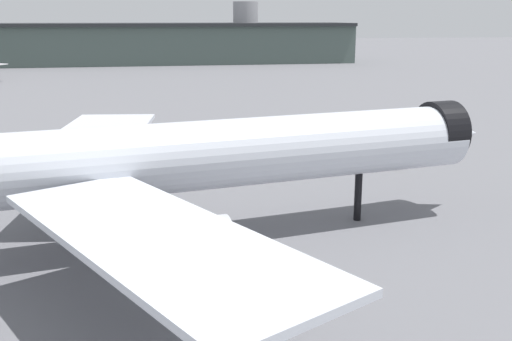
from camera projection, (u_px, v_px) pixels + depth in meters
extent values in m
plane|color=slate|center=(180.00, 258.00, 43.79)|extent=(900.00, 900.00, 0.00)
cylinder|color=silver|center=(170.00, 158.00, 44.74)|extent=(51.34, 16.71, 5.37)
cone|color=silver|center=(450.00, 135.00, 53.48)|extent=(6.93, 6.45, 5.26)
cylinder|color=black|center=(440.00, 131.00, 53.02)|extent=(3.57, 5.83, 5.43)
cube|color=silver|center=(97.00, 136.00, 56.47)|extent=(10.26, 23.79, 0.43)
cylinder|color=#B7BAC1|center=(115.00, 159.00, 54.82)|extent=(7.68, 4.49, 2.95)
cube|color=silver|center=(156.00, 236.00, 30.64)|extent=(18.94, 24.09, 0.43)
cylinder|color=#B7BAC1|center=(169.00, 246.00, 34.02)|extent=(7.68, 4.49, 2.95)
cylinder|color=black|center=(358.00, 197.00, 51.55)|extent=(0.64, 0.64, 4.30)
cylinder|color=black|center=(133.00, 211.00, 47.63)|extent=(0.64, 0.64, 4.30)
cylinder|color=black|center=(146.00, 235.00, 42.53)|extent=(0.64, 0.64, 4.30)
cube|color=#475651|center=(94.00, 45.00, 220.77)|extent=(196.84, 36.52, 13.84)
cube|color=#232628|center=(92.00, 25.00, 218.87)|extent=(196.98, 39.20, 1.20)
cylinder|color=#939399|center=(246.00, 32.00, 229.83)|extent=(9.64, 9.64, 22.96)
cube|color=black|center=(194.00, 147.00, 78.85)|extent=(3.43, 2.12, 0.30)
cube|color=#232833|center=(187.00, 142.00, 78.38)|extent=(1.53, 1.79, 1.20)
cube|color=#1E2D38|center=(182.00, 140.00, 78.16)|extent=(0.31, 1.34, 0.60)
cube|color=#232833|center=(198.00, 142.00, 78.87)|extent=(2.16, 1.90, 0.90)
cylinder|color=black|center=(187.00, 150.00, 77.83)|extent=(0.74, 0.39, 0.70)
cylinder|color=black|center=(184.00, 147.00, 79.30)|extent=(0.74, 0.39, 0.70)
cylinder|color=black|center=(203.00, 149.00, 78.48)|extent=(0.74, 0.39, 0.70)
cylinder|color=black|center=(201.00, 146.00, 79.95)|extent=(0.74, 0.39, 0.70)
cube|color=black|center=(389.00, 165.00, 70.07)|extent=(2.03, 2.69, 0.20)
cube|color=beige|center=(389.00, 158.00, 69.87)|extent=(2.03, 2.69, 1.40)
sphere|color=black|center=(399.00, 167.00, 69.50)|extent=(0.44, 0.44, 0.44)
sphere|color=black|center=(388.00, 168.00, 68.97)|extent=(0.44, 0.44, 0.44)
sphere|color=black|center=(390.00, 163.00, 71.23)|extent=(0.44, 0.44, 0.44)
sphere|color=black|center=(379.00, 164.00, 70.70)|extent=(0.44, 0.44, 0.44)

